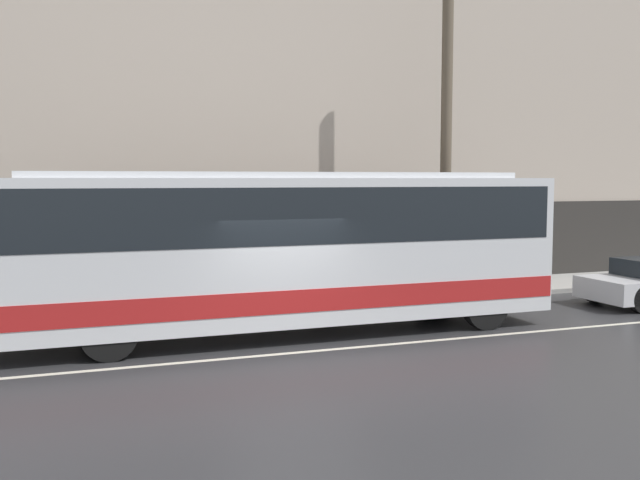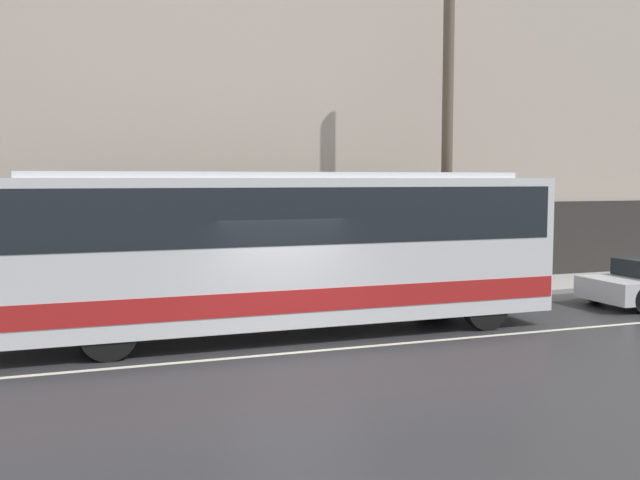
% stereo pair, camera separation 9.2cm
% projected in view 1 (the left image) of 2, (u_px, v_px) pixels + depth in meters
% --- Properties ---
extents(ground_plane, '(60.00, 60.00, 0.00)m').
position_uv_depth(ground_plane, '(291.00, 353.00, 13.39)').
color(ground_plane, '#2D2D30').
extents(sidewalk, '(60.00, 2.73, 0.13)m').
position_uv_depth(sidewalk, '(228.00, 303.00, 18.40)').
color(sidewalk, '#A09E99').
rests_on(sidewalk, ground_plane).
extents(building_facade, '(60.00, 0.35, 10.11)m').
position_uv_depth(building_facade, '(213.00, 120.00, 19.40)').
color(building_facade, '#B7A899').
rests_on(building_facade, ground_plane).
extents(lane_stripe, '(54.00, 0.14, 0.01)m').
position_uv_depth(lane_stripe, '(291.00, 353.00, 13.39)').
color(lane_stripe, beige).
rests_on(lane_stripe, ground_plane).
extents(transit_bus, '(11.88, 2.57, 3.41)m').
position_uv_depth(transit_bus, '(279.00, 243.00, 14.92)').
color(transit_bus, silver).
rests_on(transit_bus, ground_plane).
extents(utility_pole_near, '(0.30, 0.30, 8.95)m').
position_uv_depth(utility_pole_near, '(446.00, 129.00, 19.27)').
color(utility_pole_near, brown).
rests_on(utility_pole_near, sidewalk).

